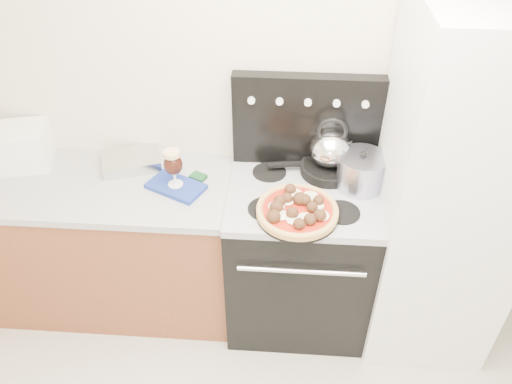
# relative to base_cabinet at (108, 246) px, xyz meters

# --- Properties ---
(room_shell) EXTENTS (3.52, 3.01, 2.52)m
(room_shell) POSITION_rel_base_cabinet_xyz_m (1.02, -0.91, 0.82)
(room_shell) COLOR beige
(room_shell) RESTS_ON ground
(base_cabinet) EXTENTS (1.45, 0.60, 0.86)m
(base_cabinet) POSITION_rel_base_cabinet_xyz_m (0.00, 0.00, 0.00)
(base_cabinet) COLOR brown
(base_cabinet) RESTS_ON ground
(countertop) EXTENTS (1.48, 0.63, 0.04)m
(countertop) POSITION_rel_base_cabinet_xyz_m (0.00, 0.00, 0.45)
(countertop) COLOR #ACACAD
(countertop) RESTS_ON base_cabinet
(stove_body) EXTENTS (0.76, 0.65, 0.88)m
(stove_body) POSITION_rel_base_cabinet_xyz_m (1.10, -0.02, 0.01)
(stove_body) COLOR black
(stove_body) RESTS_ON ground
(cooktop) EXTENTS (0.76, 0.65, 0.04)m
(cooktop) POSITION_rel_base_cabinet_xyz_m (1.10, -0.02, 0.47)
(cooktop) COLOR #ADADB2
(cooktop) RESTS_ON stove_body
(backguard) EXTENTS (0.76, 0.08, 0.50)m
(backguard) POSITION_rel_base_cabinet_xyz_m (1.10, 0.25, 0.74)
(backguard) COLOR black
(backguard) RESTS_ON cooktop
(fridge) EXTENTS (0.64, 0.68, 1.90)m
(fridge) POSITION_rel_base_cabinet_xyz_m (1.80, -0.05, 0.52)
(fridge) COLOR silver
(fridge) RESTS_ON ground
(toaster_oven) EXTENTS (0.39, 0.33, 0.21)m
(toaster_oven) POSITION_rel_base_cabinet_xyz_m (-0.44, 0.14, 0.58)
(toaster_oven) COLOR white
(toaster_oven) RESTS_ON countertop
(foil_sheet) EXTENTS (0.36, 0.31, 0.06)m
(foil_sheet) POSITION_rel_base_cabinet_xyz_m (0.17, 0.17, 0.50)
(foil_sheet) COLOR silver
(foil_sheet) RESTS_ON countertop
(oven_mitt) EXTENTS (0.33, 0.27, 0.02)m
(oven_mitt) POSITION_rel_base_cabinet_xyz_m (0.45, -0.02, 0.48)
(oven_mitt) COLOR navy
(oven_mitt) RESTS_ON countertop
(beer_glass) EXTENTS (0.11, 0.11, 0.21)m
(beer_glass) POSITION_rel_base_cabinet_xyz_m (0.45, -0.02, 0.60)
(beer_glass) COLOR black
(beer_glass) RESTS_ON oven_mitt
(pizza_pan) EXTENTS (0.47, 0.47, 0.01)m
(pizza_pan) POSITION_rel_base_cabinet_xyz_m (1.07, -0.21, 0.50)
(pizza_pan) COLOR black
(pizza_pan) RESTS_ON cooktop
(pizza) EXTENTS (0.48, 0.48, 0.06)m
(pizza) POSITION_rel_base_cabinet_xyz_m (1.07, -0.21, 0.53)
(pizza) COLOR #F1B97A
(pizza) RESTS_ON pizza_pan
(skillet) EXTENTS (0.33, 0.33, 0.05)m
(skillet) POSITION_rel_base_cabinet_xyz_m (1.23, 0.15, 0.52)
(skillet) COLOR black
(skillet) RESTS_ON cooktop
(tea_kettle) EXTENTS (0.26, 0.26, 0.23)m
(tea_kettle) POSITION_rel_base_cabinet_xyz_m (1.23, 0.15, 0.66)
(tea_kettle) COLOR silver
(tea_kettle) RESTS_ON skillet
(stock_pot) EXTENTS (0.24, 0.24, 0.17)m
(stock_pot) POSITION_rel_base_cabinet_xyz_m (1.38, 0.04, 0.58)
(stock_pot) COLOR #AAACC1
(stock_pot) RESTS_ON cooktop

